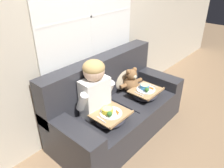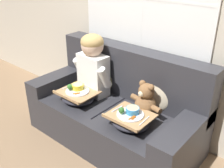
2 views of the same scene
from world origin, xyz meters
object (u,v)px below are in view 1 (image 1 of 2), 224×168
at_px(throw_pillow_behind_child, 86,96).
at_px(lap_tray_teddy, 146,93).
at_px(couch, 115,107).
at_px(throw_pillow_behind_teddy, 122,76).
at_px(child_figure, 95,86).
at_px(lap_tray_child, 111,117).
at_px(teddy_bear, 131,82).

xyz_separation_m(throw_pillow_behind_child, lap_tray_teddy, (0.69, -0.40, -0.12)).
height_order(couch, throw_pillow_behind_child, couch).
distance_m(throw_pillow_behind_teddy, child_figure, 0.73).
height_order(child_figure, lap_tray_child, child_figure).
bearing_deg(couch, lap_tray_child, -145.98).
height_order(throw_pillow_behind_teddy, lap_tray_teddy, throw_pillow_behind_teddy).
relative_size(throw_pillow_behind_teddy, lap_tray_teddy, 1.06).
xyz_separation_m(teddy_bear, lap_tray_child, (-0.69, -0.24, -0.08)).
bearing_deg(teddy_bear, lap_tray_teddy, -89.86).
bearing_deg(child_figure, throw_pillow_behind_teddy, 12.73).
xyz_separation_m(throw_pillow_behind_child, throw_pillow_behind_teddy, (0.69, 0.00, 0.00)).
bearing_deg(lap_tray_teddy, lap_tray_child, 179.97).
bearing_deg(teddy_bear, couch, -179.32).
height_order(teddy_bear, lap_tray_teddy, teddy_bear).
distance_m(couch, lap_tray_child, 0.44).
bearing_deg(couch, lap_tray_teddy, -34.27).
xyz_separation_m(couch, teddy_bear, (0.34, 0.00, 0.23)).
relative_size(throw_pillow_behind_teddy, child_figure, 0.60).
xyz_separation_m(couch, throw_pillow_behind_teddy, (0.34, 0.16, 0.27)).
bearing_deg(lap_tray_child, lap_tray_teddy, -0.03).
xyz_separation_m(couch, lap_tray_teddy, (0.34, -0.23, 0.15)).
height_order(throw_pillow_behind_child, lap_tray_child, throw_pillow_behind_child).
bearing_deg(child_figure, throw_pillow_behind_child, 89.97).
bearing_deg(lap_tray_teddy, throw_pillow_behind_child, 149.99).
relative_size(teddy_bear, lap_tray_child, 0.96).
height_order(couch, lap_tray_child, couch).
bearing_deg(couch, teddy_bear, 0.68).
distance_m(couch, throw_pillow_behind_child, 0.46).
relative_size(throw_pillow_behind_child, lap_tray_teddy, 1.04).
bearing_deg(child_figure, lap_tray_child, -90.55).
relative_size(throw_pillow_behind_child, child_figure, 0.59).
relative_size(child_figure, teddy_bear, 1.80).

